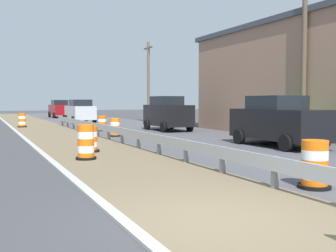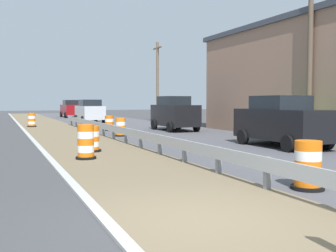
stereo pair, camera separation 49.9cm
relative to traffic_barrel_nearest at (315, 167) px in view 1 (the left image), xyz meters
The scene contains 17 objects.
ground_plane 3.45m from the traffic_barrel_nearest, 161.86° to the right, with size 160.00×160.00×0.00m, color #3D3D3F.
median_dirt_strip 2.79m from the traffic_barrel_nearest, 157.20° to the right, with size 3.83×120.00×0.01m, color #706047.
curb_near_edge 4.70m from the traffic_barrel_nearest, 166.83° to the right, with size 0.20×120.00×0.11m, color #ADADA8.
traffic_barrel_nearest is the anchor object (origin of this frame).
traffic_barrel_close 7.24m from the traffic_barrel_nearest, 118.35° to the left, with size 0.66×0.66×1.13m.
traffic_barrel_mid 8.71m from the traffic_barrel_nearest, 109.19° to the left, with size 0.74×0.74×0.95m.
traffic_barrel_far 14.14m from the traffic_barrel_nearest, 89.97° to the left, with size 0.67×0.67×0.98m.
traffic_barrel_farther 24.59m from the traffic_barrel_nearest, 98.86° to the left, with size 0.66×0.66×1.02m.
traffic_barrel_farthest 18.38m from the traffic_barrel_nearest, 88.43° to the left, with size 0.70×0.70×0.96m.
car_lead_near_lane 28.79m from the traffic_barrel_nearest, 87.12° to the left, with size 2.04×4.70×2.03m.
car_trailing_near_lane 17.45m from the traffic_barrel_nearest, 75.35° to the left, with size 2.02×4.03×2.21m.
car_lead_far_lane 41.14m from the traffic_barrel_nearest, 87.46° to the left, with size 1.99×4.55×2.04m.
car_mid_far_lane 8.19m from the traffic_barrel_nearest, 54.69° to the left, with size 2.09×4.49×2.12m.
roadside_shop_near 15.62m from the traffic_barrel_nearest, 44.68° to the left, with size 6.94×15.91×6.37m.
utility_pole_near 11.75m from the traffic_barrel_nearest, 47.46° to the left, with size 0.24×1.80×9.09m.
utility_pole_mid 27.28m from the traffic_barrel_nearest, 75.19° to the left, with size 0.24×1.80×7.05m.
bush_roadside 10.27m from the traffic_barrel_nearest, 52.53° to the left, with size 3.24×3.24×1.71m, color #337533.
Camera 1 is at (-3.26, -5.31, 1.88)m, focal length 42.66 mm.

